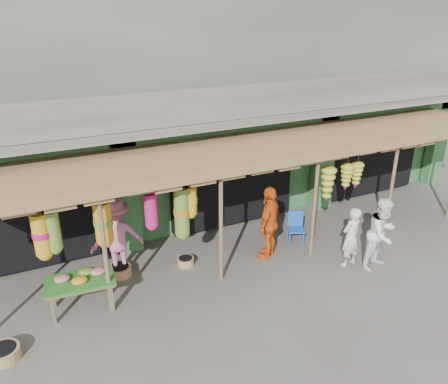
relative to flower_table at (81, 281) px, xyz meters
name	(u,v)px	position (x,y,z in m)	size (l,w,h in m)	color
ground	(272,260)	(4.49, -0.12, -0.66)	(80.00, 80.00, 0.00)	#514C47
building	(193,92)	(4.49, 4.74, 2.71)	(16.40, 6.80, 7.00)	gray
awning	(253,153)	(4.32, 0.67, 1.91)	(14.00, 2.70, 2.79)	brown
flower_table	(81,281)	(0.00, 0.00, 0.00)	(1.43, 0.93, 0.81)	brown
blue_chair	(296,225)	(5.53, 0.41, -0.18)	(0.55, 0.55, 0.86)	#1B53B2
basket_left	(120,271)	(0.95, 0.88, -0.54)	(0.54, 0.54, 0.23)	olive
basket_mid	(4,354)	(-1.52, -0.85, -0.55)	(0.57, 0.57, 0.22)	#9C7D46
basket_right	(186,261)	(2.49, 0.61, -0.56)	(0.41, 0.41, 0.19)	olive
person_front	(351,237)	(6.03, -1.09, 0.09)	(0.55, 0.36, 1.50)	silver
person_right	(382,234)	(6.61, -1.48, 0.23)	(0.86, 0.67, 1.77)	white
person_vendor	(269,223)	(4.49, 0.08, 0.28)	(1.10, 0.46, 1.88)	#D74F14
person_shopper	(116,236)	(0.99, 1.03, 0.28)	(1.21, 0.70, 1.88)	#C76991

